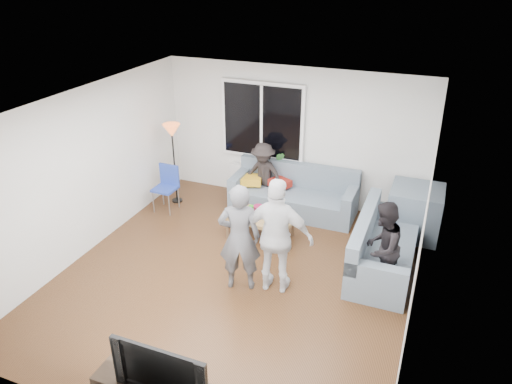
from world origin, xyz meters
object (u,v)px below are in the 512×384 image
at_px(sofa_back_section, 293,191).
at_px(coffee_table, 261,227).
at_px(television, 165,365).
at_px(sofa_right_section, 385,244).
at_px(floor_lamp, 174,164).
at_px(player_right, 277,237).
at_px(spectator_back, 263,175).
at_px(player_left, 239,238).
at_px(side_chair, 165,189).
at_px(spectator_right, 382,248).

height_order(sofa_back_section, coffee_table, sofa_back_section).
bearing_deg(television, coffee_table, 96.50).
bearing_deg(sofa_right_section, coffee_table, 86.23).
xyz_separation_m(sofa_back_section, sofa_right_section, (1.84, -1.23, 0.00)).
height_order(sofa_right_section, floor_lamp, floor_lamp).
relative_size(player_right, spectator_back, 1.36).
relative_size(player_right, television, 1.67).
distance_m(sofa_right_section, television, 3.92).
bearing_deg(floor_lamp, player_left, -42.29).
height_order(side_chair, floor_lamp, floor_lamp).
relative_size(player_left, player_right, 0.94).
height_order(spectator_right, television, spectator_right).
xyz_separation_m(sofa_right_section, television, (-1.65, -3.54, 0.31)).
distance_m(sofa_back_section, sofa_right_section, 2.21).
relative_size(spectator_back, television, 1.22).
distance_m(sofa_right_section, player_left, 2.26).
xyz_separation_m(coffee_table, side_chair, (-2.00, 0.26, 0.23)).
bearing_deg(coffee_table, floor_lamp, 161.97).
distance_m(coffee_table, television, 3.74).
xyz_separation_m(floor_lamp, spectator_back, (1.62, 0.47, -0.15)).
height_order(player_left, television, player_left).
distance_m(side_chair, spectator_right, 4.19).
bearing_deg(floor_lamp, sofa_right_section, -10.97).
xyz_separation_m(side_chair, floor_lamp, (0.00, 0.39, 0.35)).
height_order(side_chair, television, television).
distance_m(floor_lamp, spectator_right, 4.28).
relative_size(side_chair, player_right, 0.50).
xyz_separation_m(player_left, spectator_back, (-0.59, 2.48, -0.18)).
height_order(sofa_back_section, player_right, player_right).
height_order(coffee_table, side_chair, side_chair).
height_order(player_right, spectator_right, player_right).
relative_size(sofa_right_section, floor_lamp, 1.28).
relative_size(sofa_right_section, spectator_right, 1.46).
height_order(sofa_right_section, coffee_table, sofa_right_section).
bearing_deg(television, player_right, 83.20).
bearing_deg(spectator_right, player_right, -55.65).
bearing_deg(side_chair, television, -57.03).
height_order(sofa_right_section, side_chair, side_chair).
height_order(spectator_right, spectator_back, spectator_right).
distance_m(player_right, spectator_back, 2.59).
bearing_deg(player_left, spectator_back, -95.34).
bearing_deg(player_right, floor_lamp, -39.72).
bearing_deg(sofa_back_section, sofa_right_section, -33.63).
bearing_deg(player_left, sofa_right_section, -165.45).
height_order(coffee_table, spectator_right, spectator_right).
distance_m(coffee_table, player_left, 1.51).
bearing_deg(player_right, coffee_table, -64.84).
relative_size(sofa_right_section, player_left, 1.23).
bearing_deg(sofa_right_section, sofa_back_section, 56.37).
xyz_separation_m(sofa_right_section, coffee_table, (-2.07, 0.14, -0.22)).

